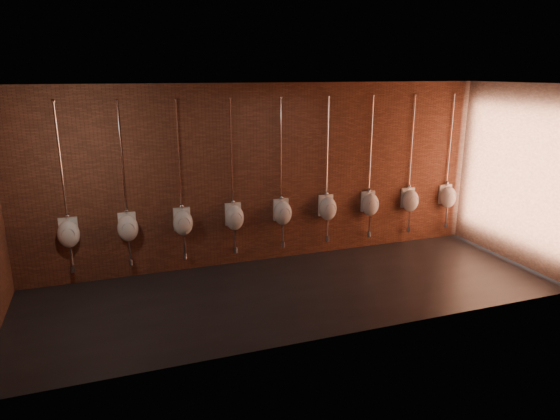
{
  "coord_description": "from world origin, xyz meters",
  "views": [
    {
      "loc": [
        -2.7,
        -6.82,
        3.38
      ],
      "look_at": [
        0.04,
        0.9,
        1.1
      ],
      "focal_mm": 32.0,
      "sensor_mm": 36.0,
      "label": 1
    }
  ],
  "objects_px": {
    "urinal_1": "(128,227)",
    "urinal_3": "(234,217)",
    "urinal_2": "(183,222)",
    "urinal_0": "(69,233)",
    "urinal_4": "(283,212)",
    "urinal_6": "(370,204)",
    "urinal_7": "(410,200)",
    "urinal_5": "(328,208)",
    "urinal_8": "(448,196)"
  },
  "relations": [
    {
      "from": "urinal_2",
      "to": "urinal_5",
      "type": "bearing_deg",
      "value": 0.0
    },
    {
      "from": "urinal_2",
      "to": "urinal_3",
      "type": "relative_size",
      "value": 1.0
    },
    {
      "from": "urinal_0",
      "to": "urinal_6",
      "type": "bearing_deg",
      "value": 0.0
    },
    {
      "from": "urinal_0",
      "to": "urinal_5",
      "type": "bearing_deg",
      "value": 0.0
    },
    {
      "from": "urinal_1",
      "to": "urinal_2",
      "type": "bearing_deg",
      "value": 0.0
    },
    {
      "from": "urinal_2",
      "to": "urinal_5",
      "type": "height_order",
      "value": "same"
    },
    {
      "from": "urinal_3",
      "to": "urinal_0",
      "type": "bearing_deg",
      "value": 180.0
    },
    {
      "from": "urinal_7",
      "to": "urinal_8",
      "type": "height_order",
      "value": "same"
    },
    {
      "from": "urinal_1",
      "to": "urinal_4",
      "type": "distance_m",
      "value": 2.71
    },
    {
      "from": "urinal_3",
      "to": "urinal_7",
      "type": "relative_size",
      "value": 1.0
    },
    {
      "from": "urinal_0",
      "to": "urinal_2",
      "type": "xyz_separation_m",
      "value": [
        1.81,
        0.0,
        0.0
      ]
    },
    {
      "from": "urinal_0",
      "to": "urinal_6",
      "type": "relative_size",
      "value": 1.0
    },
    {
      "from": "urinal_6",
      "to": "urinal_0",
      "type": "bearing_deg",
      "value": 180.0
    },
    {
      "from": "urinal_1",
      "to": "urinal_6",
      "type": "distance_m",
      "value": 4.51
    },
    {
      "from": "urinal_6",
      "to": "urinal_8",
      "type": "height_order",
      "value": "same"
    },
    {
      "from": "urinal_1",
      "to": "urinal_5",
      "type": "relative_size",
      "value": 1.0
    },
    {
      "from": "urinal_1",
      "to": "urinal_6",
      "type": "relative_size",
      "value": 1.0
    },
    {
      "from": "urinal_2",
      "to": "urinal_8",
      "type": "bearing_deg",
      "value": 0.0
    },
    {
      "from": "urinal_4",
      "to": "urinal_7",
      "type": "relative_size",
      "value": 1.0
    },
    {
      "from": "urinal_4",
      "to": "urinal_8",
      "type": "bearing_deg",
      "value": 0.0
    },
    {
      "from": "urinal_4",
      "to": "urinal_6",
      "type": "height_order",
      "value": "same"
    },
    {
      "from": "urinal_0",
      "to": "urinal_5",
      "type": "relative_size",
      "value": 1.0
    },
    {
      "from": "urinal_1",
      "to": "urinal_3",
      "type": "relative_size",
      "value": 1.0
    },
    {
      "from": "urinal_2",
      "to": "urinal_6",
      "type": "distance_m",
      "value": 3.61
    },
    {
      "from": "urinal_5",
      "to": "urinal_4",
      "type": "bearing_deg",
      "value": 180.0
    },
    {
      "from": "urinal_2",
      "to": "urinal_7",
      "type": "distance_m",
      "value": 4.51
    },
    {
      "from": "urinal_7",
      "to": "urinal_6",
      "type": "bearing_deg",
      "value": 180.0
    },
    {
      "from": "urinal_5",
      "to": "urinal_8",
      "type": "xyz_separation_m",
      "value": [
        2.71,
        0.0,
        0.0
      ]
    },
    {
      "from": "urinal_5",
      "to": "urinal_8",
      "type": "relative_size",
      "value": 1.0
    },
    {
      "from": "urinal_1",
      "to": "urinal_4",
      "type": "height_order",
      "value": "same"
    },
    {
      "from": "urinal_0",
      "to": "urinal_5",
      "type": "height_order",
      "value": "same"
    },
    {
      "from": "urinal_4",
      "to": "urinal_6",
      "type": "xyz_separation_m",
      "value": [
        1.81,
        0.0,
        0.0
      ]
    },
    {
      "from": "urinal_5",
      "to": "urinal_7",
      "type": "xyz_separation_m",
      "value": [
        1.81,
        0.0,
        0.0
      ]
    },
    {
      "from": "urinal_2",
      "to": "urinal_0",
      "type": "bearing_deg",
      "value": 180.0
    },
    {
      "from": "urinal_1",
      "to": "urinal_2",
      "type": "height_order",
      "value": "same"
    },
    {
      "from": "urinal_0",
      "to": "urinal_4",
      "type": "bearing_deg",
      "value": 0.0
    },
    {
      "from": "urinal_5",
      "to": "urinal_6",
      "type": "bearing_deg",
      "value": 0.0
    },
    {
      "from": "urinal_1",
      "to": "urinal_3",
      "type": "height_order",
      "value": "same"
    },
    {
      "from": "urinal_0",
      "to": "urinal_3",
      "type": "height_order",
      "value": "same"
    },
    {
      "from": "urinal_5",
      "to": "urinal_8",
      "type": "distance_m",
      "value": 2.71
    },
    {
      "from": "urinal_4",
      "to": "urinal_6",
      "type": "relative_size",
      "value": 1.0
    },
    {
      "from": "urinal_2",
      "to": "urinal_7",
      "type": "xyz_separation_m",
      "value": [
        4.51,
        0.0,
        0.0
      ]
    },
    {
      "from": "urinal_0",
      "to": "urinal_1",
      "type": "height_order",
      "value": "same"
    },
    {
      "from": "urinal_0",
      "to": "urinal_4",
      "type": "distance_m",
      "value": 3.61
    },
    {
      "from": "urinal_3",
      "to": "urinal_4",
      "type": "distance_m",
      "value": 0.9
    },
    {
      "from": "urinal_0",
      "to": "urinal_8",
      "type": "xyz_separation_m",
      "value": [
        7.22,
        0.0,
        0.0
      ]
    },
    {
      "from": "urinal_0",
      "to": "urinal_8",
      "type": "relative_size",
      "value": 1.0
    },
    {
      "from": "urinal_1",
      "to": "urinal_8",
      "type": "relative_size",
      "value": 1.0
    },
    {
      "from": "urinal_1",
      "to": "urinal_5",
      "type": "xyz_separation_m",
      "value": [
        3.61,
        0.0,
        0.0
      ]
    },
    {
      "from": "urinal_1",
      "to": "urinal_7",
      "type": "distance_m",
      "value": 5.42
    }
  ]
}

